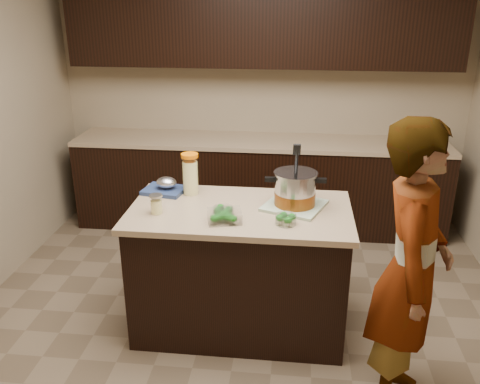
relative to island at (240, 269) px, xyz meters
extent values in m
plane|color=brown|center=(0.00, 0.00, -0.45)|extent=(4.00, 4.00, 0.00)
cube|color=tan|center=(0.00, 2.00, 0.90)|extent=(4.00, 0.04, 2.70)
cube|color=tan|center=(0.00, -2.00, 0.90)|extent=(4.00, 0.04, 2.70)
cube|color=black|center=(0.00, 1.70, -0.02)|extent=(3.60, 0.60, 0.86)
cube|color=tan|center=(0.00, 1.70, 0.43)|extent=(3.60, 0.63, 0.04)
cube|color=black|center=(0.00, 1.82, 1.50)|extent=(3.60, 0.35, 0.75)
cube|color=black|center=(0.00, 0.00, -0.02)|extent=(1.40, 0.75, 0.86)
cube|color=tan|center=(0.00, 0.00, 0.43)|extent=(1.46, 0.81, 0.04)
cube|color=#6A9161|center=(0.35, 0.08, 0.46)|extent=(0.47, 0.47, 0.02)
cylinder|color=#B7B7BC|center=(0.35, 0.08, 0.57)|extent=(0.28, 0.28, 0.21)
cylinder|color=brown|center=(0.35, 0.08, 0.51)|extent=(0.28, 0.28, 0.09)
cylinder|color=#B7B7BC|center=(0.35, 0.08, 0.68)|extent=(0.30, 0.30, 0.01)
cube|color=black|center=(0.19, 0.07, 0.64)|extent=(0.07, 0.04, 0.03)
cube|color=black|center=(0.52, 0.08, 0.64)|extent=(0.07, 0.04, 0.03)
cylinder|color=black|center=(0.35, 0.05, 0.74)|extent=(0.03, 0.11, 0.26)
cylinder|color=#FAF199|center=(-0.38, 0.24, 0.57)|extent=(0.11, 0.11, 0.24)
cylinder|color=white|center=(-0.38, 0.24, 0.58)|extent=(0.12, 0.12, 0.27)
cylinder|color=orange|center=(-0.38, 0.24, 0.73)|extent=(0.12, 0.12, 0.02)
cylinder|color=#FAF199|center=(-0.52, -0.13, 0.49)|extent=(0.08, 0.08, 0.09)
cylinder|color=white|center=(-0.52, -0.13, 0.51)|extent=(0.09, 0.09, 0.11)
cylinder|color=silver|center=(-0.52, -0.13, 0.57)|extent=(0.09, 0.09, 0.02)
cylinder|color=silver|center=(-0.09, -0.13, 0.48)|extent=(0.16, 0.16, 0.06)
cylinder|color=silver|center=(0.30, -0.20, 0.48)|extent=(0.14, 0.14, 0.06)
cube|color=silver|center=(-0.07, -0.21, 0.48)|extent=(0.24, 0.19, 0.07)
cube|color=navy|center=(-0.57, 0.24, 0.46)|extent=(0.31, 0.27, 0.03)
ellipsoid|color=silver|center=(-0.55, 0.24, 0.51)|extent=(0.14, 0.12, 0.08)
imported|color=gray|center=(0.98, -0.60, 0.39)|extent=(0.54, 0.69, 1.68)
camera|label=1|loc=(0.34, -3.04, 1.77)|focal=38.00mm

